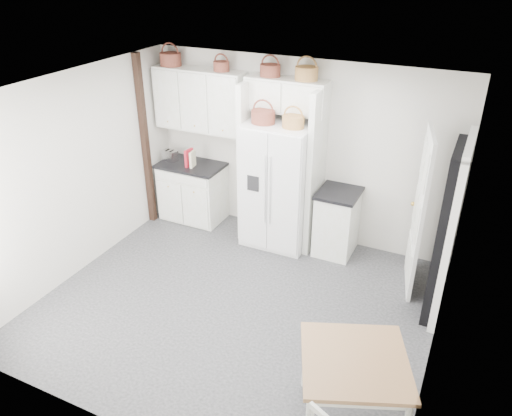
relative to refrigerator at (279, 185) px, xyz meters
The scene contains 27 objects.
floor 1.87m from the refrigerator, 84.74° to the right, with size 4.50×4.50×0.00m, color #232328.
ceiling 2.36m from the refrigerator, 84.74° to the right, with size 4.50×4.50×0.00m, color white.
wall_back 0.57m from the refrigerator, 68.02° to the left, with size 4.50×4.50×0.00m, color silver.
wall_left 2.69m from the refrigerator, 142.21° to the right, with size 4.00×4.00×0.00m, color silver.
wall_right 2.93m from the refrigerator, 34.16° to the right, with size 4.00×4.00×0.00m, color silver.
refrigerator is the anchor object (origin of this frame).
base_cab_left 1.56m from the refrigerator, behind, with size 0.95×0.60×0.88m, color silver.
base_cab_right 0.97m from the refrigerator, ahead, with size 0.51×0.61×0.90m, color silver.
dining_table 3.30m from the refrigerator, 55.38° to the right, with size 0.90×0.90×0.75m, color brown.
counter_left 1.50m from the refrigerator, behind, with size 0.99×0.64×0.04m, color black.
counter_right 0.86m from the refrigerator, ahead, with size 0.55×0.65×0.04m, color black.
toaster 1.87m from the refrigerator, behind, with size 0.24×0.14×0.17m, color silver.
cookbook_red 1.48m from the refrigerator, behind, with size 0.04×0.18×0.27m, color red.
cookbook_cream 1.42m from the refrigerator, behind, with size 0.04×0.16×0.25m, color beige.
basket_upper_a 2.39m from the refrigerator, behind, with size 0.32×0.32×0.18m, color #562820.
basket_upper_c 1.82m from the refrigerator, 168.41° to the left, with size 0.23×0.23×0.13m, color #562820.
basket_bridge_a 1.56m from the refrigerator, 140.88° to the left, with size 0.28×0.28×0.16m, color #562820.
basket_bridge_b 1.57m from the refrigerator, 37.80° to the left, with size 0.30×0.30×0.17m, color brown.
basket_fridge_a 1.01m from the refrigerator, 154.40° to the right, with size 0.32×0.32×0.17m, color #562820.
basket_fridge_b 1.01m from the refrigerator, 24.69° to the right, with size 0.29×0.29×0.16m, color brown.
upper_cabinet 1.69m from the refrigerator, behind, with size 1.40×0.34×0.90m, color silver.
bridge_cabinet 1.24m from the refrigerator, 90.00° to the left, with size 1.12×0.34×0.45m, color silver.
fridge_panel_left 0.57m from the refrigerator, behind, with size 0.08×0.60×2.30m, color silver.
fridge_panel_right 0.57m from the refrigerator, ahead, with size 0.08×0.60×2.30m, color silver.
trim_post 2.11m from the refrigerator, behind, with size 0.09×0.09×2.60m, color black.
doorway_void 2.40m from the refrigerator, 15.22° to the right, with size 0.18×0.85×2.05m, color black.
door_slab 1.98m from the refrigerator, ahead, with size 0.80×0.04×2.05m, color white.
Camera 1 is at (2.29, -4.27, 3.86)m, focal length 35.00 mm.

